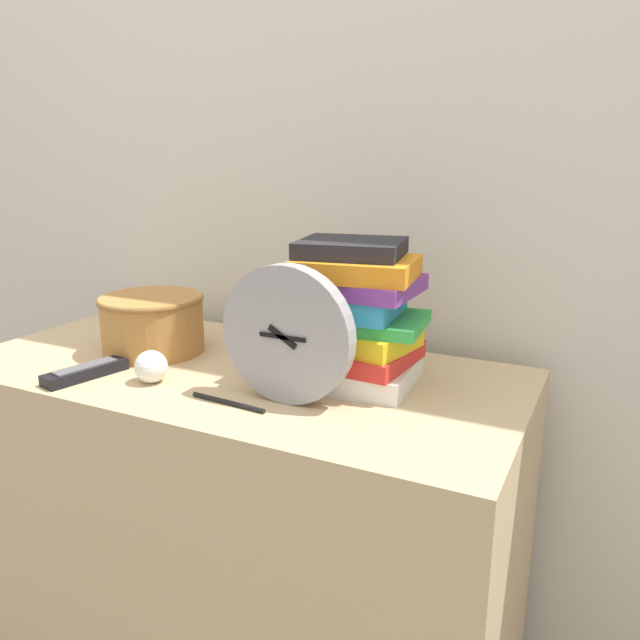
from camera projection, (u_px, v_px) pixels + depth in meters
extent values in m
cube|color=silver|center=(312.00, 131.00, 1.36)|extent=(6.00, 0.04, 2.40)
cube|color=tan|center=(241.00, 540.00, 1.29)|extent=(1.09, 0.52, 0.76)
cylinder|color=#99999E|center=(287.00, 335.00, 1.00)|extent=(0.23, 0.03, 0.23)
cylinder|color=white|center=(285.00, 336.00, 1.00)|extent=(0.20, 0.01, 0.20)
cube|color=black|center=(283.00, 337.00, 0.99)|extent=(0.05, 0.01, 0.04)
cube|color=black|center=(283.00, 337.00, 0.99)|extent=(0.08, 0.01, 0.01)
cylinder|color=black|center=(283.00, 337.00, 0.99)|extent=(0.01, 0.00, 0.01)
cube|color=white|center=(356.00, 372.00, 1.12)|extent=(0.21, 0.19, 0.04)
cube|color=red|center=(351.00, 352.00, 1.12)|extent=(0.23, 0.19, 0.03)
cube|color=yellow|center=(347.00, 334.00, 1.11)|extent=(0.25, 0.18, 0.04)
cube|color=green|center=(356.00, 320.00, 1.09)|extent=(0.25, 0.18, 0.02)
cube|color=#2D9ED1|center=(347.00, 303.00, 1.09)|extent=(0.19, 0.18, 0.04)
cube|color=#7A3899|center=(349.00, 284.00, 1.09)|extent=(0.24, 0.17, 0.03)
cube|color=orange|center=(356.00, 268.00, 1.06)|extent=(0.22, 0.18, 0.03)
cube|color=#232328|center=(351.00, 248.00, 1.07)|extent=(0.20, 0.18, 0.03)
cylinder|color=#B27A3D|center=(153.00, 324.00, 1.28)|extent=(0.21, 0.21, 0.12)
torus|color=olive|center=(151.00, 299.00, 1.26)|extent=(0.21, 0.21, 0.01)
cube|color=black|center=(85.00, 372.00, 1.14)|extent=(0.08, 0.16, 0.02)
cube|color=#59595E|center=(85.00, 366.00, 1.14)|extent=(0.06, 0.12, 0.00)
sphere|color=white|center=(151.00, 367.00, 1.11)|extent=(0.06, 0.06, 0.06)
cylinder|color=black|center=(228.00, 402.00, 1.02)|extent=(0.15, 0.02, 0.01)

